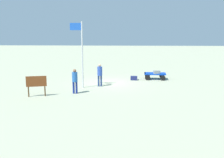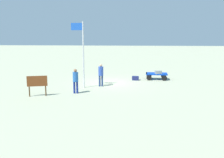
# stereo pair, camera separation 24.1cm
# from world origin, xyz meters

# --- Properties ---
(ground_plane) EXTENTS (120.00, 120.00, 0.00)m
(ground_plane) POSITION_xyz_m (0.00, 0.00, 0.00)
(ground_plane) COLOR #ACB090
(luggage_cart) EXTENTS (1.92, 1.33, 0.55)m
(luggage_cart) POSITION_xyz_m (-3.94, -1.91, 0.41)
(luggage_cart) COLOR #0B3AB1
(luggage_cart) RESTS_ON ground
(suitcase_dark) EXTENTS (0.61, 0.49, 0.26)m
(suitcase_dark) POSITION_xyz_m (-4.08, -1.62, 0.68)
(suitcase_dark) COLOR gray
(suitcase_dark) RESTS_ON luggage_cart
(suitcase_tan) EXTENTS (0.60, 0.43, 0.34)m
(suitcase_tan) POSITION_xyz_m (-2.11, -1.42, 0.17)
(suitcase_tan) COLOR navy
(suitcase_tan) RESTS_ON ground
(worker_lead) EXTENTS (0.39, 0.39, 1.72)m
(worker_lead) POSITION_xyz_m (0.58, 1.31, 1.02)
(worker_lead) COLOR navy
(worker_lead) RESTS_ON ground
(worker_trailing) EXTENTS (0.37, 0.37, 1.67)m
(worker_trailing) POSITION_xyz_m (2.02, 3.71, 0.98)
(worker_trailing) COLOR navy
(worker_trailing) RESTS_ON ground
(flagpole) EXTENTS (0.91, 0.10, 4.84)m
(flagpole) POSITION_xyz_m (1.89, 1.84, 2.84)
(flagpole) COLOR silver
(flagpole) RESTS_ON ground
(signboard) EXTENTS (1.25, 0.39, 1.33)m
(signboard) POSITION_xyz_m (4.32, 4.63, 0.90)
(signboard) COLOR #4C3319
(signboard) RESTS_ON ground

